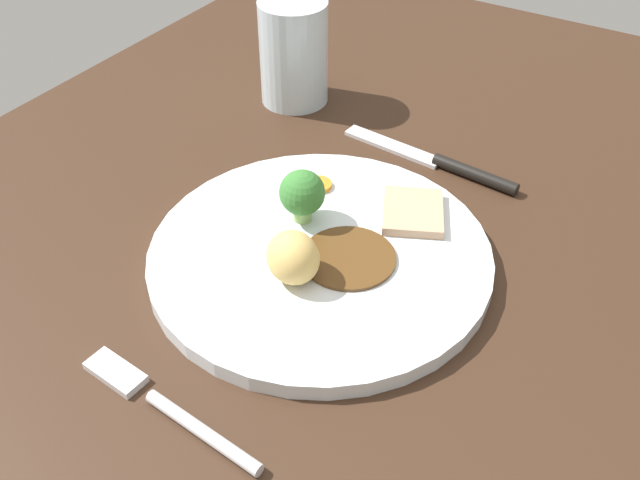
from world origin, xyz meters
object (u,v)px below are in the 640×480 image
Objects in this scene: carrot_coin_front at (319,185)px; knife at (443,164)px; fork at (165,406)px; water_glass at (294,53)px; dinner_plate at (320,256)px; meat_slice_main at (413,212)px; roast_potato_left at (293,257)px; broccoli_floret at (302,194)px.

carrot_coin_front reaches higher than knife.
fork is 42.31cm from water_glass.
dinner_plate is 1.81× the size of fork.
meat_slice_main is 25.09cm from water_glass.
knife is 20.30cm from water_glass.
dinner_plate is at bearing 150.68° from meat_slice_main.
carrot_coin_front is at bearing 93.97° from meat_slice_main.
roast_potato_left is at bearing -157.72° from carrot_coin_front.
dinner_plate is 4.68cm from roast_potato_left.
dinner_plate is 1.49× the size of knife.
fork is (-13.89, 1.07, -3.03)cm from roast_potato_left.
meat_slice_main is 10.10cm from knife.
fork is (-25.55, 5.53, -1.41)cm from meat_slice_main.
water_glass is (3.68, 19.32, 5.03)cm from knife.
carrot_coin_front is at bearing 15.39° from broccoli_floret.
roast_potato_left is at bearing -147.12° from water_glass.
water_glass is at bearing 37.36° from dinner_plate.
meat_slice_main reaches higher than carrot_coin_front.
roast_potato_left is 21.98cm from knife.
dinner_plate is at bearing -128.08° from broccoli_floret.
roast_potato_left is at bearing 87.21° from knife.
broccoli_floret is 16.81cm from knife.
water_glass is (13.58, 20.77, 3.68)cm from meat_slice_main.
broccoli_floret is at bearing -145.27° from water_glass.
roast_potato_left is at bearing -89.36° from fork.
dinner_plate is 8.60cm from carrot_coin_front.
carrot_coin_front is at bearing 32.31° from dinner_plate.
meat_slice_main is 2.54× the size of carrot_coin_front.
carrot_coin_front is (7.23, 4.57, 0.91)cm from dinner_plate.
carrot_coin_front is 25.20cm from fork.
broccoli_floret is at bearing 124.41° from meat_slice_main.
meat_slice_main is 1.34× the size of roast_potato_left.
fork is at bearing -158.71° from water_glass.
broccoli_floret is at bearing 72.76° from knife.
roast_potato_left is at bearing 159.08° from meat_slice_main.
meat_slice_main is 0.39× the size of fork.
fork is at bearing 175.60° from roast_potato_left.
knife is at bearing -35.58° from carrot_coin_front.
knife reaches higher than fork.
dinner_plate is 18.00cm from knife.
dinner_plate is 5.36cm from broccoli_floret.
roast_potato_left reaches higher than knife.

